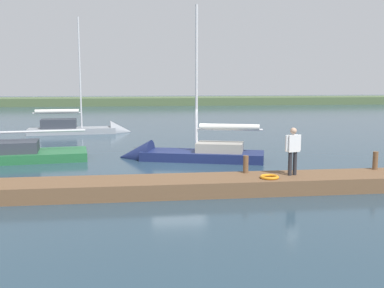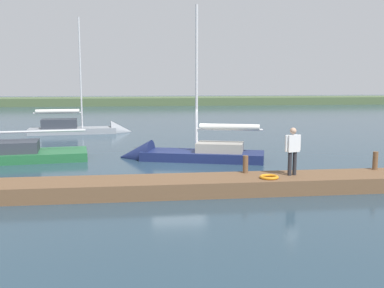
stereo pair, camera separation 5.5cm
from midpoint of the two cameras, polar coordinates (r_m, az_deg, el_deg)
name	(u,v)px [view 2 (the right image)]	position (r m, az deg, el deg)	size (l,w,h in m)	color
ground_plane	(179,165)	(20.85, -1.63, -2.71)	(200.00, 200.00, 0.00)	#263D4C
far_shoreline	(147,105)	(73.98, -5.71, 4.96)	(180.00, 8.00, 2.40)	#4C603D
dock_pier	(193,186)	(15.72, 0.24, -5.28)	(20.18, 1.86, 0.53)	brown
mooring_post_near	(246,164)	(16.60, 6.88, -2.57)	(0.20, 0.20, 0.64)	brown
mooring_post_far	(375,161)	(18.47, 22.25, -1.96)	(0.19, 0.19, 0.68)	brown
life_ring_buoy	(269,177)	(15.84, 9.82, -4.13)	(0.66, 0.66, 0.10)	orange
sailboat_outer_mooring	(181,157)	(22.33, -1.31, -1.62)	(7.44, 3.89, 8.32)	navy
sailboat_inner_slip	(85,131)	(34.44, -13.29, 1.66)	(7.58, 2.41, 9.24)	gray
person_on_dock	(293,148)	(16.36, 12.71, -0.48)	(0.63, 0.33, 1.71)	#28282D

